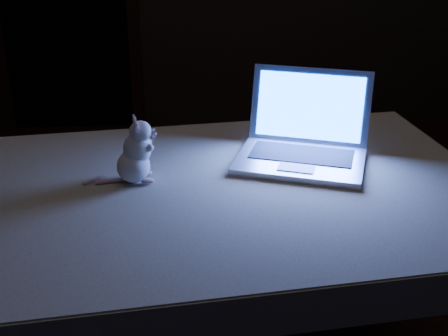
{
  "coord_description": "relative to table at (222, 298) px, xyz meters",
  "views": [
    {
      "loc": [
        -0.15,
        -1.92,
        1.62
      ],
      "look_at": [
        -0.08,
        -0.32,
        0.89
      ],
      "focal_mm": 48.0,
      "sensor_mm": 36.0,
      "label": 1
    }
  ],
  "objects": [
    {
      "name": "floor",
      "position": [
        0.08,
        0.29,
        -0.41
      ],
      "size": [
        5.0,
        5.0,
        0.0
      ],
      "primitive_type": "plane",
      "color": "black",
      "rests_on": "ground"
    },
    {
      "name": "table",
      "position": [
        0.0,
        0.0,
        0.0
      ],
      "size": [
        1.64,
        1.18,
        0.81
      ],
      "primitive_type": null,
      "rotation": [
        0.0,
        0.0,
        0.14
      ],
      "color": "black",
      "rests_on": "floor"
    },
    {
      "name": "tablecloth",
      "position": [
        -0.09,
        0.04,
        0.36
      ],
      "size": [
        1.71,
        1.21,
        0.12
      ],
      "primitive_type": null,
      "rotation": [
        0.0,
        0.0,
        -0.07
      ],
      "color": "beige",
      "rests_on": "table"
    },
    {
      "name": "laptop",
      "position": [
        0.26,
        0.15,
        0.56
      ],
      "size": [
        0.5,
        0.47,
        0.28
      ],
      "primitive_type": null,
      "rotation": [
        0.0,
        0.0,
        -0.31
      ],
      "color": "silver",
      "rests_on": "tablecloth"
    },
    {
      "name": "plush_mouse",
      "position": [
        -0.27,
        0.05,
        0.52
      ],
      "size": [
        0.18,
        0.18,
        0.2
      ],
      "primitive_type": null,
      "rotation": [
        0.0,
        0.0,
        -0.24
      ],
      "color": "silver",
      "rests_on": "tablecloth"
    }
  ]
}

